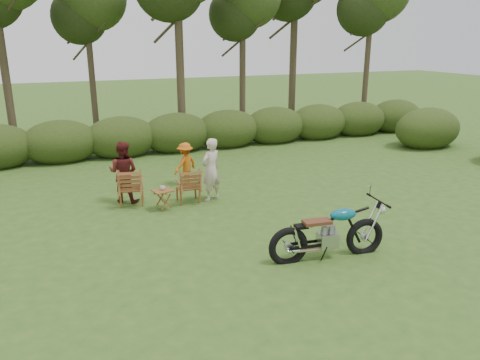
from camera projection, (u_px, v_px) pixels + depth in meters
name	position (u px, v px, depth m)	size (l,w,h in m)	color
ground	(295.00, 247.00, 9.35)	(80.00, 80.00, 0.00)	#2C4F1A
tree_line	(181.00, 43.00, 17.02)	(22.52, 11.62, 8.14)	#3D2F21
motorcycle	(326.00, 257.00, 8.91)	(2.20, 0.84, 1.26)	#0E9DBE
lawn_chair_right	(189.00, 202.00, 11.91)	(0.61, 0.61, 0.89)	brown
lawn_chair_left	(132.00, 204.00, 11.73)	(0.65, 0.65, 0.95)	brown
side_table	(163.00, 200.00, 11.30)	(0.48, 0.40, 0.49)	brown
cup	(163.00, 188.00, 11.23)	(0.13, 0.13, 0.10)	beige
adult_a	(212.00, 200.00, 12.03)	(0.59, 0.39, 1.62)	beige
adult_b	(125.00, 201.00, 11.93)	(0.76, 0.59, 1.56)	#551918
child	(186.00, 185.00, 13.27)	(0.79, 0.45, 1.22)	#BB5811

